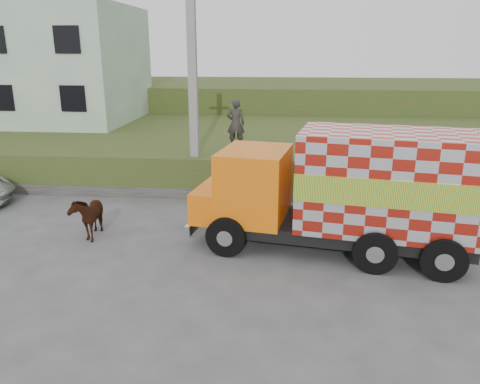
# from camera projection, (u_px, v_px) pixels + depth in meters

# --- Properties ---
(ground) EXTENTS (120.00, 120.00, 0.00)m
(ground) POSITION_uv_depth(u_px,v_px,m) (201.00, 243.00, 13.36)
(ground) COLOR #474749
(ground) RESTS_ON ground
(embankment) EXTENTS (40.00, 12.00, 1.50)m
(embankment) POSITION_uv_depth(u_px,v_px,m) (236.00, 147.00, 22.65)
(embankment) COLOR #29501A
(embankment) RESTS_ON ground
(embankment_far) EXTENTS (40.00, 12.00, 3.00)m
(embankment_far) POSITION_uv_depth(u_px,v_px,m) (253.00, 103.00, 33.84)
(embankment_far) COLOR #29501A
(embankment_far) RESTS_ON ground
(retaining_strip) EXTENTS (16.00, 0.50, 0.40)m
(retaining_strip) POSITION_uv_depth(u_px,v_px,m) (168.00, 192.00, 17.47)
(retaining_strip) COLOR #595651
(retaining_strip) RESTS_ON ground
(building) EXTENTS (10.00, 8.00, 6.00)m
(building) POSITION_uv_depth(u_px,v_px,m) (40.00, 64.00, 25.37)
(building) COLOR #B3D0B2
(building) RESTS_ON embankment
(utility_pole) EXTENTS (1.20, 0.30, 8.00)m
(utility_pole) POSITION_uv_depth(u_px,v_px,m) (193.00, 85.00, 16.62)
(utility_pole) COLOR gray
(utility_pole) RESTS_ON ground
(cargo_truck) EXTENTS (7.78, 3.68, 3.34)m
(cargo_truck) POSITION_uv_depth(u_px,v_px,m) (347.00, 191.00, 12.40)
(cargo_truck) COLOR black
(cargo_truck) RESTS_ON ground
(cow) EXTENTS (0.90, 1.63, 1.31)m
(cow) POSITION_uv_depth(u_px,v_px,m) (88.00, 215.00, 13.72)
(cow) COLOR black
(cow) RESTS_ON ground
(pedestrian) EXTENTS (0.74, 0.51, 1.95)m
(pedestrian) POSITION_uv_depth(u_px,v_px,m) (236.00, 123.00, 18.54)
(pedestrian) COLOR #322F2C
(pedestrian) RESTS_ON embankment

